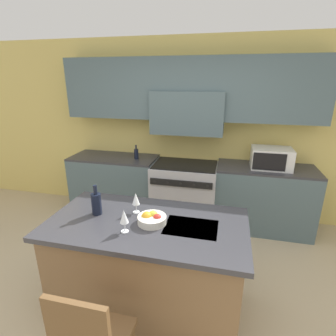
# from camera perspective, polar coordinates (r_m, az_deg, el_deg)

# --- Properties ---
(ground_plane) EXTENTS (10.00, 10.00, 0.00)m
(ground_plane) POSITION_cam_1_polar(r_m,az_deg,el_deg) (2.82, -4.23, -29.81)
(ground_plane) COLOR tan
(back_cabinetry) EXTENTS (10.00, 0.46, 2.70)m
(back_cabinetry) POSITION_cam_1_polar(r_m,az_deg,el_deg) (3.99, 4.62, 11.45)
(back_cabinetry) COLOR #DBC166
(back_cabinetry) RESTS_ON ground_plane
(back_counter) EXTENTS (3.65, 0.62, 0.94)m
(back_counter) POSITION_cam_1_polar(r_m,az_deg,el_deg) (4.06, 3.65, -5.01)
(back_counter) COLOR #4C6066
(back_counter) RESTS_ON ground_plane
(range_stove) EXTENTS (0.95, 0.70, 0.91)m
(range_stove) POSITION_cam_1_polar(r_m,az_deg,el_deg) (4.05, 3.60, -5.32)
(range_stove) COLOR #B7B7BC
(range_stove) RESTS_ON ground_plane
(microwave) EXTENTS (0.53, 0.38, 0.28)m
(microwave) POSITION_cam_1_polar(r_m,az_deg,el_deg) (3.85, 21.54, 2.01)
(microwave) COLOR silver
(microwave) RESTS_ON back_counter
(kitchen_island) EXTENTS (1.73, 0.92, 0.94)m
(kitchen_island) POSITION_cam_1_polar(r_m,az_deg,el_deg) (2.59, -4.39, -20.45)
(kitchen_island) COLOR brown
(kitchen_island) RESTS_ON ground_plane
(wine_bottle) EXTENTS (0.09, 0.09, 0.28)m
(wine_bottle) POSITION_cam_1_polar(r_m,az_deg,el_deg) (2.47, -15.31, -7.40)
(wine_bottle) COLOR black
(wine_bottle) RESTS_ON kitchen_island
(wine_glass_near) EXTENTS (0.07, 0.07, 0.19)m
(wine_glass_near) POSITION_cam_1_polar(r_m,az_deg,el_deg) (2.14, -9.54, -10.51)
(wine_glass_near) COLOR white
(wine_glass_near) RESTS_ON kitchen_island
(wine_glass_far) EXTENTS (0.07, 0.07, 0.19)m
(wine_glass_far) POSITION_cam_1_polar(r_m,az_deg,el_deg) (2.42, -7.01, -6.79)
(wine_glass_far) COLOR white
(wine_glass_far) RESTS_ON kitchen_island
(fruit_bowl) EXTENTS (0.25, 0.25, 0.10)m
(fruit_bowl) POSITION_cam_1_polar(r_m,az_deg,el_deg) (2.28, -3.56, -10.96)
(fruit_bowl) COLOR silver
(fruit_bowl) RESTS_ON kitchen_island
(oil_bottle_on_counter) EXTENTS (0.07, 0.07, 0.22)m
(oil_bottle_on_counter) POSITION_cam_1_polar(r_m,az_deg,el_deg) (4.04, -6.93, 3.13)
(oil_bottle_on_counter) COLOR black
(oil_bottle_on_counter) RESTS_ON back_counter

